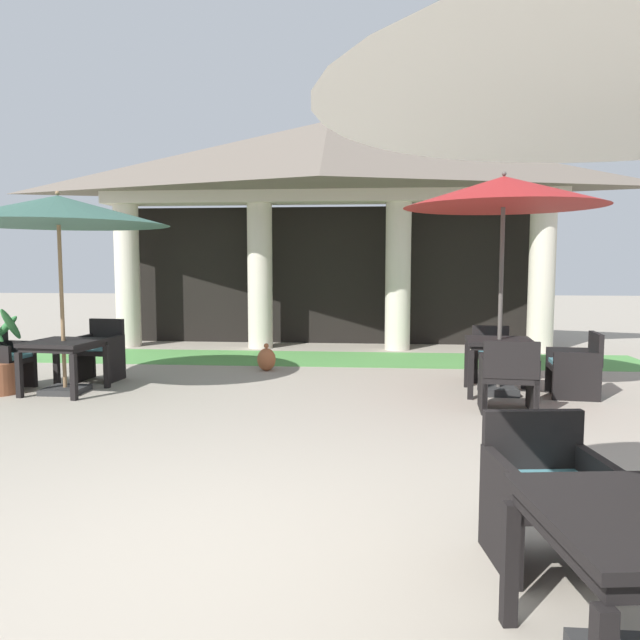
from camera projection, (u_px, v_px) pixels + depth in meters
ground_plane at (216, 563)px, 3.49m from camera, size 60.00×60.00×0.00m
background_pavilion at (329, 177)px, 12.00m from camera, size 9.56×2.92×4.52m
lawn_strip at (323, 359)px, 10.93m from camera, size 11.36×1.74×0.01m
patio_table_near_foreground at (499, 347)px, 7.94m from camera, size 0.91×0.91×0.73m
patio_umbrella_near_foreground at (504, 194)px, 7.75m from camera, size 2.58×2.58×2.91m
patio_chair_near_foreground_south at (508, 378)px, 7.01m from camera, size 0.68×0.63×0.86m
patio_chair_near_foreground_east at (576, 368)px, 7.79m from camera, size 0.63×0.59×0.84m
patio_chair_near_foreground_north at (491, 355)px, 8.90m from camera, size 0.60×0.59×0.79m
patio_table_mid_left at (64, 348)px, 8.02m from camera, size 0.93×0.93×0.70m
patio_umbrella_mid_left at (58, 212)px, 7.85m from camera, size 2.85×2.85×2.67m
patio_chair_mid_left_north at (101, 352)px, 8.91m from camera, size 0.61×0.56×0.90m
patio_chair_mid_left_west at (6, 361)px, 8.21m from camera, size 0.55×0.61×0.81m
patio_chair_mid_right_north at (546, 495)px, 3.48m from camera, size 0.70×0.66×0.84m
terracotta_urn at (266, 359)px, 9.71m from camera, size 0.30×0.30×0.45m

